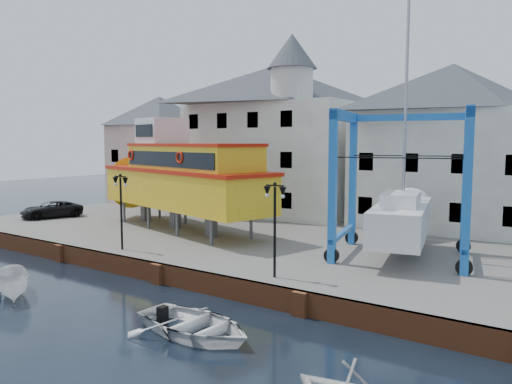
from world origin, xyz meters
The scene contains 13 objects.
ground centered at (0.00, 0.00, 0.00)m, with size 140.00×140.00×0.00m, color black.
hardstanding centered at (0.00, 11.00, 0.50)m, with size 44.00×22.00×1.00m, color slate.
quay_wall centered at (0.00, 0.10, 0.50)m, with size 44.00×0.47×1.00m.
building_pink centered at (-18.00, 18.00, 6.15)m, with size 8.00×7.00×10.30m.
building_white_main centered at (-4.87, 18.39, 7.34)m, with size 14.00×8.30×14.00m.
building_white_right centered at (9.00, 19.00, 6.60)m, with size 12.00×8.00×11.20m.
lamp_post_left centered at (-4.00, 1.20, 4.17)m, with size 1.12×0.32×4.20m.
lamp_post_right centered at (6.00, 1.20, 4.17)m, with size 1.12×0.32×4.20m.
tour_boat centered at (-6.39, 7.93, 4.57)m, with size 17.87×8.45×7.57m.
travel_lift centered at (9.13, 8.87, 3.41)m, with size 7.72×9.87×14.46m.
van centered at (-17.73, 5.87, 1.64)m, with size 2.11×4.59×1.27m, color black.
motorboat_a centered at (-3.92, -5.09, 0.00)m, with size 1.33×3.55×1.37m, color white.
motorboat_b centered at (5.83, -3.89, 0.00)m, with size 3.49×4.89×1.01m, color white.
Camera 1 is at (17.51, -16.91, 6.94)m, focal length 35.00 mm.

